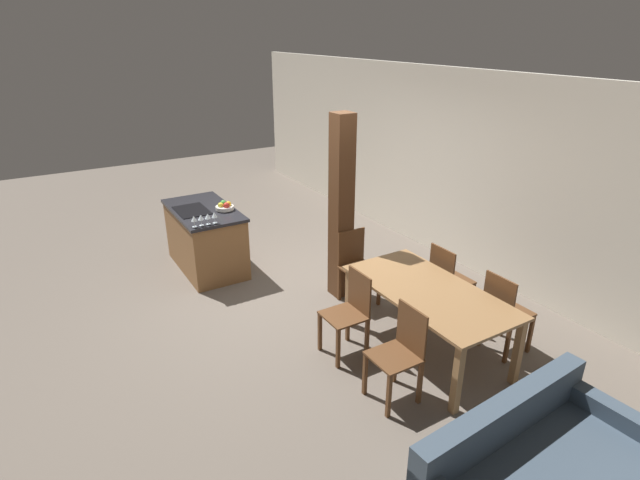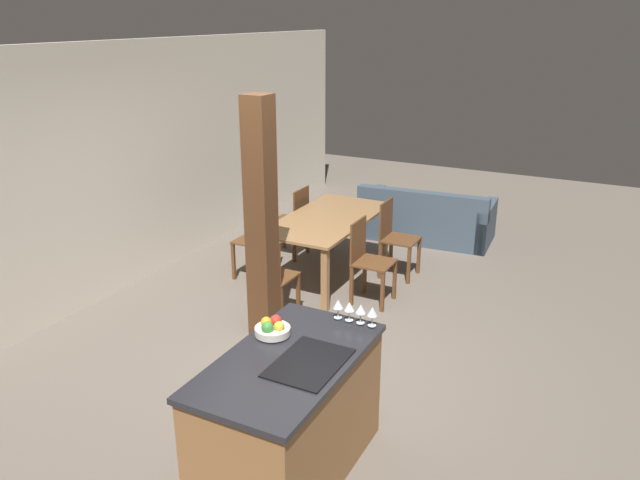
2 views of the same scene
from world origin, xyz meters
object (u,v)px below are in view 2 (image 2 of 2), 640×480
fruit_bowl (272,328)px  wine_glass_far (349,307)px  dining_chair_far_right (293,220)px  couch (426,220)px  dining_chair_near_left (368,259)px  wine_glass_end (338,304)px  dining_chair_near_right (395,237)px  timber_post (261,221)px  kitchen_island (289,416)px  dining_table (327,225)px  dining_chair_far_left (259,239)px  dining_chair_head_end (270,276)px  wine_glass_middle (361,309)px  wine_glass_near (372,312)px

fruit_bowl → wine_glass_far: bearing=-42.2°
dining_chair_far_right → couch: dining_chair_far_right is taller
wine_glass_far → dining_chair_near_left: wine_glass_far is taller
wine_glass_end → dining_chair_near_right: wine_glass_end is taller
dining_chair_far_right → dining_chair_near_right: bearing=90.0°
wine_glass_far → wine_glass_end: (0.00, 0.09, 0.00)m
dining_chair_near_right → timber_post: timber_post is taller
wine_glass_end → dining_chair_near_left: wine_glass_end is taller
kitchen_island → wine_glass_far: bearing=-12.5°
dining_chair_near_left → timber_post: 1.44m
dining_table → wine_glass_far: bearing=-150.4°
dining_chair_near_right → timber_post: 2.13m
dining_chair_near_right → dining_chair_far_left: same height
dining_chair_far_left → wine_glass_far: bearing=45.1°
dining_chair_near_right → couch: 1.44m
dining_table → couch: 1.97m
fruit_bowl → kitchen_island: bearing=-130.8°
fruit_bowl → dining_table: bearing=19.6°
timber_post → dining_table: bearing=2.7°
dining_table → dining_chair_head_end: (-1.27, -0.00, -0.16)m
wine_glass_end → dining_chair_far_left: size_ratio=0.16×
dining_chair_near_right → dining_chair_far_right: same height
fruit_bowl → dining_chair_near_left: fruit_bowl is taller
dining_chair_near_left → couch: size_ratio=0.50×
wine_glass_end → dining_chair_head_end: 1.89m
dining_chair_near_left → dining_chair_head_end: size_ratio=1.00×
wine_glass_far → dining_table: bearing=29.6°
wine_glass_middle → dining_chair_near_right: wine_glass_middle is taller
dining_table → kitchen_island: bearing=-157.8°
wine_glass_end → dining_chair_head_end: size_ratio=0.16×
wine_glass_far → dining_chair_near_right: 3.05m
wine_glass_far → dining_chair_near_left: bearing=19.3°
dining_chair_near_right → couch: dining_chair_near_right is taller
fruit_bowl → dining_chair_far_left: (2.52, 1.73, -0.46)m
dining_chair_head_end → timber_post: (-0.25, -0.07, 0.67)m
dining_chair_head_end → couch: 3.18m
kitchen_island → wine_glass_middle: wine_glass_middle is taller
wine_glass_far → timber_post: bearing=53.8°
kitchen_island → timber_post: 2.14m
dining_chair_far_left → dining_chair_far_right: same height
kitchen_island → dining_chair_far_right: 4.06m
wine_glass_far → dining_chair_far_left: size_ratio=0.16×
wine_glass_far → dining_table: size_ratio=0.08×
wine_glass_far → dining_chair_near_left: 2.29m
fruit_bowl → couch: fruit_bowl is taller
dining_table → dining_chair_far_left: size_ratio=1.99×
dining_chair_near_left → couch: bearing=1.7°
dining_chair_head_end → timber_post: size_ratio=0.39×
wine_glass_near → dining_chair_far_left: (2.10, 2.29, -0.52)m
kitchen_island → wine_glass_near: size_ratio=9.82×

